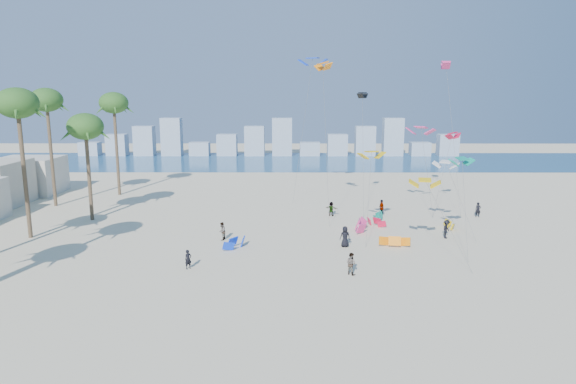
{
  "coord_description": "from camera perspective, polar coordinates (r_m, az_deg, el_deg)",
  "views": [
    {
      "loc": [
        3.2,
        -30.44,
        13.58
      ],
      "look_at": [
        3.0,
        16.0,
        4.5
      ],
      "focal_mm": 31.24,
      "sensor_mm": 36.0,
      "label": 1
    }
  ],
  "objects": [
    {
      "name": "kitesurfers_far",
      "position": [
        51.69,
        8.56,
        -3.28
      ],
      "size": [
        28.31,
        12.76,
        1.91
      ],
      "color": "black",
      "rests_on": "ground"
    },
    {
      "name": "flying_kites",
      "position": [
        56.47,
        11.64,
        9.89
      ],
      "size": [
        19.96,
        28.71,
        18.61
      ],
      "color": "#E8B90C",
      "rests_on": "ground"
    },
    {
      "name": "grounded_kites",
      "position": [
        50.17,
        8.2,
        -4.22
      ],
      "size": [
        22.96,
        12.88,
        1.1
      ],
      "color": "#0E3BEE",
      "rests_on": "ground"
    },
    {
      "name": "ground",
      "position": [
        33.48,
        -5.4,
        -12.92
      ],
      "size": [
        220.0,
        220.0,
        0.0
      ],
      "primitive_type": "plane",
      "color": "beige",
      "rests_on": "ground"
    },
    {
      "name": "kitesurfer_near",
      "position": [
        40.63,
        -11.29,
        -7.53
      ],
      "size": [
        0.67,
        0.64,
        1.55
      ],
      "primitive_type": "imported",
      "rotation": [
        0.0,
        0.0,
        0.67
      ],
      "color": "black",
      "rests_on": "ground"
    },
    {
      "name": "distant_skyline",
      "position": [
        113.01,
        -1.99,
        5.73
      ],
      "size": [
        85.0,
        3.0,
        8.4
      ],
      "color": "#9EADBF",
      "rests_on": "ground"
    },
    {
      "name": "ocean",
      "position": [
        103.38,
        -1.53,
        3.51
      ],
      "size": [
        220.0,
        220.0,
        0.0
      ],
      "primitive_type": "plane",
      "color": "navy",
      "rests_on": "ground"
    },
    {
      "name": "palm_row",
      "position": [
        52.72,
        -27.82,
        7.65
      ],
      "size": [
        11.06,
        44.8,
        14.44
      ],
      "color": "brown",
      "rests_on": "ground"
    },
    {
      "name": "kitesurfer_mid",
      "position": [
        38.96,
        7.18,
        -8.08
      ],
      "size": [
        1.05,
        1.06,
        1.72
      ],
      "primitive_type": "imported",
      "rotation": [
        0.0,
        0.0,
        2.34
      ],
      "color": "gray",
      "rests_on": "ground"
    }
  ]
}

